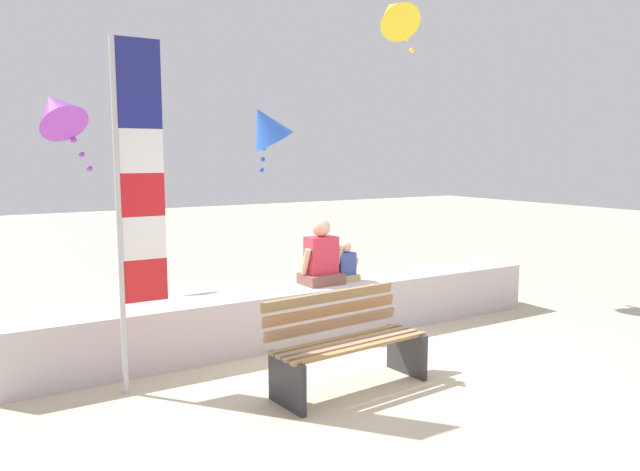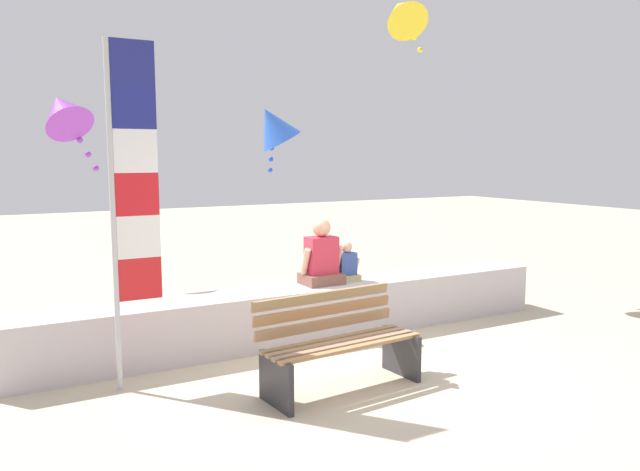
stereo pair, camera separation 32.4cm
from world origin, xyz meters
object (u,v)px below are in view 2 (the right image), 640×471
at_px(person_adult, 321,258).
at_px(kite_blue, 274,126).
at_px(person_child, 347,266).
at_px(flag_banner, 128,189).
at_px(kite_purple, 63,111).
at_px(kite_yellow, 403,13).
at_px(park_bench, 338,345).

height_order(person_adult, kite_blue, kite_blue).
bearing_deg(person_child, person_adult, -179.94).
bearing_deg(person_child, flag_banner, -166.42).
xyz_separation_m(kite_purple, kite_yellow, (4.84, -0.47, 1.61)).
bearing_deg(kite_blue, park_bench, -107.20).
relative_size(person_adult, flag_banner, 0.25).
xyz_separation_m(park_bench, kite_yellow, (2.96, 3.10, 3.92)).
height_order(person_adult, flag_banner, flag_banner).
xyz_separation_m(person_adult, kite_yellow, (2.25, 1.51, 3.39)).
bearing_deg(kite_blue, flag_banner, -131.62).
relative_size(person_adult, kite_yellow, 0.80).
xyz_separation_m(person_child, kite_blue, (0.27, 2.72, 1.83)).
bearing_deg(kite_blue, kite_yellow, -36.81).
height_order(park_bench, kite_blue, kite_blue).
bearing_deg(person_adult, flag_banner, -164.48).
bearing_deg(kite_purple, park_bench, -62.17).
relative_size(person_child, flag_banner, 0.15).
bearing_deg(kite_blue, kite_purple, -166.93).
xyz_separation_m(person_child, kite_purple, (-2.95, 1.98, 1.90)).
height_order(park_bench, kite_yellow, kite_yellow).
height_order(person_adult, kite_purple, kite_purple).
relative_size(park_bench, person_adult, 1.98).
bearing_deg(park_bench, flag_banner, 150.85).
xyz_separation_m(person_child, flag_banner, (-2.73, -0.66, 1.05)).
xyz_separation_m(kite_blue, kite_yellow, (1.62, -1.21, 1.69)).
distance_m(person_child, kite_purple, 4.03).
bearing_deg(flag_banner, kite_purple, 94.62).
height_order(person_adult, kite_yellow, kite_yellow).
xyz_separation_m(person_adult, kite_purple, (-2.59, 1.98, 1.78)).
relative_size(kite_blue, kite_purple, 1.03).
height_order(person_child, kite_purple, kite_purple).
distance_m(park_bench, person_child, 1.96).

